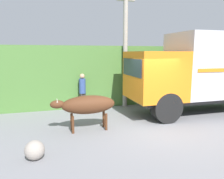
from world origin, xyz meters
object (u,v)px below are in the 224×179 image
at_px(brown_cow, 87,105).
at_px(utility_pole, 125,45).
at_px(cargo_truck, 206,70).
at_px(roadside_rock, 35,150).
at_px(pedestrian_on_hill, 82,90).

relative_size(brown_cow, utility_pole, 0.38).
distance_m(cargo_truck, utility_pole, 3.92).
height_order(brown_cow, roadside_rock, brown_cow).
bearing_deg(utility_pole, cargo_truck, -33.46).
xyz_separation_m(brown_cow, roadside_rock, (-1.68, -1.76, -0.66)).
relative_size(cargo_truck, brown_cow, 3.02).
distance_m(pedestrian_on_hill, utility_pole, 3.03).
relative_size(utility_pole, roadside_rock, 11.67).
bearing_deg(pedestrian_on_hill, cargo_truck, 142.46).
xyz_separation_m(brown_cow, utility_pole, (2.46, 2.96, 2.16)).
relative_size(cargo_truck, utility_pole, 1.14).
xyz_separation_m(pedestrian_on_hill, utility_pole, (2.18, 0.11, 2.10)).
relative_size(pedestrian_on_hill, roadside_rock, 3.44).
distance_m(brown_cow, roadside_rock, 2.52).
relative_size(cargo_truck, pedestrian_on_hill, 3.89).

